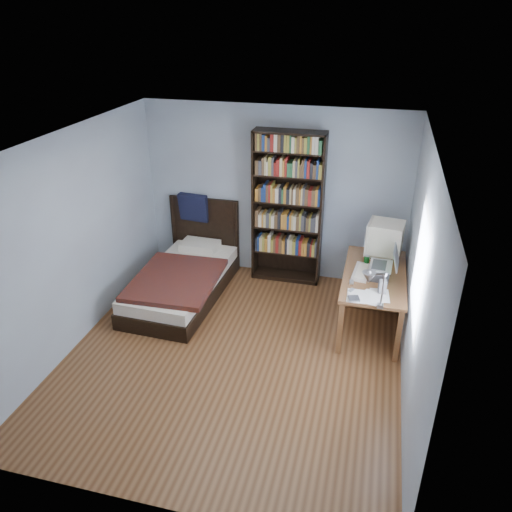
% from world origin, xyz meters
% --- Properties ---
extents(room, '(4.20, 4.24, 2.50)m').
position_xyz_m(room, '(0.03, -0.00, 1.25)').
color(room, '#573219').
rests_on(room, ground).
extents(desk, '(0.75, 1.48, 0.73)m').
position_xyz_m(desk, '(1.51, 1.40, 0.41)').
color(desk, brown).
rests_on(desk, floor).
extents(crt_monitor, '(0.48, 0.45, 0.50)m').
position_xyz_m(crt_monitor, '(1.57, 1.47, 1.01)').
color(crt_monitor, beige).
rests_on(crt_monitor, desk).
extents(laptop, '(0.35, 0.36, 0.42)m').
position_xyz_m(laptop, '(1.58, 0.92, 0.85)').
color(laptop, '#2D2D30').
rests_on(laptop, desk).
extents(desk_lamp, '(0.26, 0.57, 0.68)m').
position_xyz_m(desk_lamp, '(1.46, -0.16, 1.28)').
color(desk_lamp, '#99999E').
rests_on(desk_lamp, desk).
extents(keyboard, '(0.23, 0.48, 0.05)m').
position_xyz_m(keyboard, '(1.34, 0.98, 0.75)').
color(keyboard, '#B8AC9A').
rests_on(keyboard, desk).
extents(speaker, '(0.09, 0.09, 0.16)m').
position_xyz_m(speaker, '(1.60, 0.56, 0.81)').
color(speaker, gray).
rests_on(speaker, desk).
extents(soda_can, '(0.07, 0.07, 0.12)m').
position_xyz_m(soda_can, '(1.39, 1.23, 0.79)').
color(soda_can, '#083B18').
rests_on(soda_can, desk).
extents(mouse, '(0.06, 0.11, 0.04)m').
position_xyz_m(mouse, '(1.51, 1.33, 0.75)').
color(mouse, silver).
rests_on(mouse, desk).
extents(phone_silver, '(0.05, 0.10, 0.02)m').
position_xyz_m(phone_silver, '(1.24, 0.71, 0.74)').
color(phone_silver, '#B2B3B7').
rests_on(phone_silver, desk).
extents(phone_grey, '(0.07, 0.09, 0.02)m').
position_xyz_m(phone_grey, '(1.26, 0.52, 0.74)').
color(phone_grey, gray).
rests_on(phone_grey, desk).
extents(external_drive, '(0.15, 0.15, 0.02)m').
position_xyz_m(external_drive, '(1.30, 0.33, 0.74)').
color(external_drive, gray).
rests_on(external_drive, desk).
extents(bookshelf, '(0.99, 0.30, 2.20)m').
position_xyz_m(bookshelf, '(0.23, 1.94, 1.10)').
color(bookshelf, black).
rests_on(bookshelf, floor).
extents(bed, '(1.13, 2.12, 1.16)m').
position_xyz_m(bed, '(-1.07, 1.13, 0.26)').
color(bed, black).
rests_on(bed, floor).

